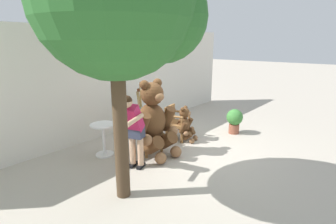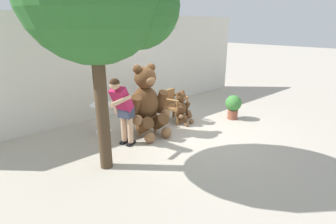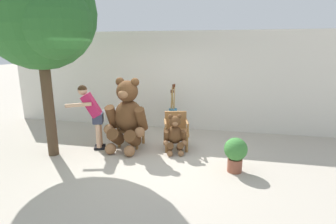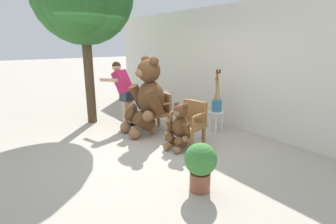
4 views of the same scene
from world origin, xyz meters
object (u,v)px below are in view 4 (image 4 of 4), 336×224
object	(u,v)px
brush_bucket	(217,102)
potted_plant	(201,163)
teddy_bear_small	(179,126)
teddy_bear_large	(147,96)
person_visitor	(123,88)
white_stool	(216,116)
round_side_table	(159,102)
wooden_chair_left	(158,111)
wooden_chair_right	(190,122)

from	to	relation	value
brush_bucket	potted_plant	distance (m)	2.59
teddy_bear_small	potted_plant	size ratio (longest dim) A/B	1.31
teddy_bear_large	person_visitor	world-z (taller)	teddy_bear_large
teddy_bear_large	teddy_bear_small	xyz separation A→B (m)	(1.13, -0.02, -0.39)
white_stool	round_side_table	bearing A→B (deg)	-163.47
teddy_bear_large	white_stool	size ratio (longest dim) A/B	3.65
wooden_chair_left	teddy_bear_large	xyz separation A→B (m)	(-0.01, -0.27, 0.36)
potted_plant	brush_bucket	bearing A→B (deg)	128.58
potted_plant	wooden_chair_left	bearing A→B (deg)	157.81
wooden_chair_right	teddy_bear_large	bearing A→B (deg)	-166.28
wooden_chair_right	brush_bucket	size ratio (longest dim) A/B	0.92
person_visitor	wooden_chair_left	bearing A→B (deg)	29.48
teddy_bear_small	brush_bucket	bearing A→B (deg)	102.75
person_visitor	white_stool	bearing A→B (deg)	42.31
wooden_chair_left	brush_bucket	bearing A→B (deg)	51.08
potted_plant	white_stool	bearing A→B (deg)	128.52
round_side_table	white_stool	bearing A→B (deg)	16.53
person_visitor	white_stool	world-z (taller)	person_visitor
round_side_table	potted_plant	world-z (taller)	round_side_table
wooden_chair_left	teddy_bear_small	size ratio (longest dim) A/B	0.97
person_visitor	potted_plant	size ratio (longest dim) A/B	2.24
teddy_bear_small	person_visitor	world-z (taller)	person_visitor
teddy_bear_large	potted_plant	xyz separation A→B (m)	(2.44, -0.72, -0.43)
teddy_bear_large	wooden_chair_left	bearing A→B (deg)	87.56
wooden_chair_right	round_side_table	bearing A→B (deg)	163.00
brush_bucket	potted_plant	bearing A→B (deg)	-51.42
potted_plant	wooden_chair_right	bearing A→B (deg)	143.48
wooden_chair_right	person_visitor	xyz separation A→B (m)	(-1.88, -0.44, 0.45)
person_visitor	round_side_table	xyz separation A→B (m)	(0.05, 1.00, -0.46)
wooden_chair_left	teddy_bear_large	size ratio (longest dim) A/B	0.51
wooden_chair_left	wooden_chair_right	size ratio (longest dim) A/B	1.00
brush_bucket	round_side_table	bearing A→B (deg)	-163.55
wooden_chair_left	person_visitor	xyz separation A→B (m)	(-0.79, -0.45, 0.45)
teddy_bear_small	person_visitor	xyz separation A→B (m)	(-1.91, -0.16, 0.47)
teddy_bear_small	round_side_table	xyz separation A→B (m)	(-1.86, 0.85, 0.01)
wooden_chair_right	teddy_bear_small	distance (m)	0.29
wooden_chair_left	white_stool	world-z (taller)	wooden_chair_left
white_stool	round_side_table	distance (m)	1.64
round_side_table	person_visitor	bearing A→B (deg)	-92.73
wooden_chair_left	round_side_table	xyz separation A→B (m)	(-0.74, 0.56, -0.01)
round_side_table	potted_plant	size ratio (longest dim) A/B	1.06
teddy_bear_small	white_stool	world-z (taller)	teddy_bear_small
person_visitor	round_side_table	world-z (taller)	person_visitor
wooden_chair_right	round_side_table	xyz separation A→B (m)	(-1.83, 0.56, -0.01)
wooden_chair_right	brush_bucket	distance (m)	1.08
teddy_bear_large	potted_plant	bearing A→B (deg)	-16.42
teddy_bear_small	potted_plant	world-z (taller)	teddy_bear_small
round_side_table	teddy_bear_small	bearing A→B (deg)	-24.47
teddy_bear_large	brush_bucket	world-z (taller)	teddy_bear_large
brush_bucket	round_side_table	distance (m)	1.65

